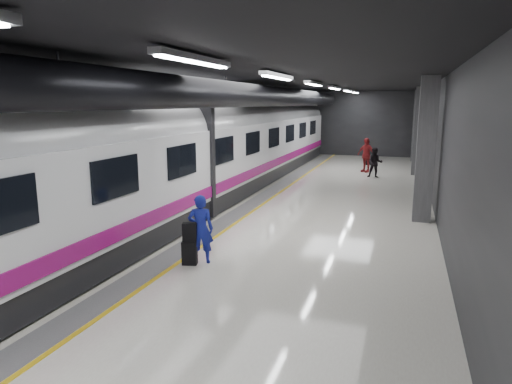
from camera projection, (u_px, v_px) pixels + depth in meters
The scene contains 9 objects.
ground at pixel (266, 224), 14.09m from camera, with size 40.00×40.00×0.00m, color white.
platform_hall at pixel (267, 108), 14.39m from camera, with size 10.02×40.02×4.51m.
train at pixel (170, 154), 14.69m from camera, with size 3.05×38.00×4.05m.
traveler_main at pixel (201, 229), 10.58m from camera, with size 0.59×0.39×1.62m, color #1C17AE.
suitcase_main at pixel (190, 253), 10.54m from camera, with size 0.34×0.22×0.56m, color black.
shoulder_bag at pixel (190, 232), 10.47m from camera, with size 0.32×0.17×0.43m, color black.
traveler_far_a at pixel (375, 163), 22.82m from camera, with size 0.73×0.57×1.50m, color black.
traveler_far_b at pixel (366, 155), 24.62m from camera, with size 1.08×0.45×1.85m, color maroon.
suitcase_far at pixel (368, 160), 27.57m from camera, with size 0.38×0.25×0.56m, color black.
Camera 1 is at (3.97, -13.05, 3.69)m, focal length 32.00 mm.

